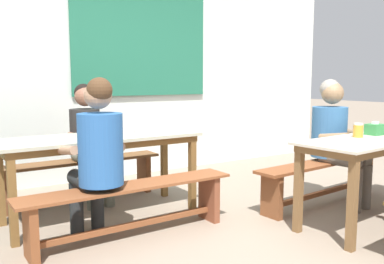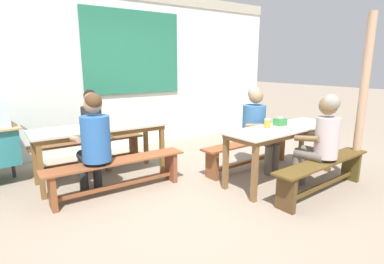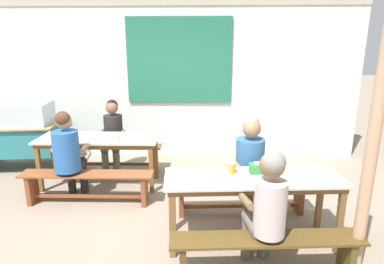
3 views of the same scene
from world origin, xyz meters
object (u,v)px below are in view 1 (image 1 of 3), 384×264
at_px(bench_far_front, 131,203).
at_px(person_left_back_turned, 98,151).
at_px(dining_table_far, 101,144).
at_px(bench_near_back, 322,174).
at_px(person_center_facing, 88,136).
at_px(soup_bowl, 127,131).
at_px(bench_far_back, 80,173).
at_px(tissue_box, 375,129).
at_px(person_right_near_table, 335,133).
at_px(dining_table_near, 382,145).
at_px(condiment_jar, 358,130).

relative_size(bench_far_front, person_left_back_turned, 1.39).
bearing_deg(dining_table_far, bench_near_back, -21.44).
relative_size(bench_far_front, person_center_facing, 1.45).
bearing_deg(bench_near_back, soup_bowl, 156.65).
bearing_deg(dining_table_far, bench_far_back, 91.10).
bearing_deg(person_left_back_turned, bench_near_back, -6.07).
xyz_separation_m(dining_table_far, tissue_box, (2.16, -1.31, 0.13)).
xyz_separation_m(bench_far_front, soup_bowl, (0.24, 0.59, 0.50)).
relative_size(bench_far_front, person_right_near_table, 1.40).
xyz_separation_m(bench_far_back, person_center_facing, (0.07, -0.07, 0.40)).
height_order(bench_far_front, person_right_near_table, person_right_near_table).
bearing_deg(dining_table_far, tissue_box, -31.27).
height_order(bench_far_back, person_right_near_table, person_right_near_table).
distance_m(person_center_facing, tissue_box, 2.80).
distance_m(person_right_near_table, tissue_box, 0.45).
xyz_separation_m(bench_far_back, bench_far_front, (0.02, -1.23, -0.01)).
distance_m(dining_table_near, person_center_facing, 2.84).
relative_size(bench_far_back, tissue_box, 11.08).
xyz_separation_m(bench_far_back, tissue_box, (2.17, -1.93, 0.52)).
xyz_separation_m(dining_table_far, bench_far_front, (0.01, -0.62, -0.39)).
height_order(bench_near_back, person_center_facing, person_center_facing).
relative_size(bench_far_front, soup_bowl, 13.42).
bearing_deg(bench_far_back, person_right_near_table, -34.32).
height_order(bench_near_back, person_right_near_table, person_right_near_table).
height_order(bench_far_front, tissue_box, tissue_box).
bearing_deg(condiment_jar, bench_far_front, 159.30).
bearing_deg(tissue_box, soup_bowl, 146.09).
bearing_deg(person_left_back_turned, tissue_box, -17.31).
height_order(bench_far_front, person_left_back_turned, person_left_back_turned).
distance_m(person_left_back_turned, condiment_jar, 2.26).
relative_size(dining_table_far, tissue_box, 11.58).
bearing_deg(dining_table_far, condiment_jar, -35.08).
bearing_deg(person_right_near_table, bench_near_back, 150.10).
bearing_deg(soup_bowl, person_center_facing, 108.32).
distance_m(dining_table_near, person_left_back_turned, 2.50).
xyz_separation_m(person_right_near_table, tissue_box, (-0.00, -0.44, 0.09)).
distance_m(condiment_jar, soup_bowl, 2.09).
xyz_separation_m(dining_table_far, dining_table_near, (2.11, -1.42, -0.00)).
relative_size(bench_far_front, tissue_box, 11.43).
height_order(dining_table_near, person_right_near_table, person_right_near_table).
bearing_deg(tissue_box, bench_far_back, 138.40).
relative_size(person_right_near_table, soup_bowl, 9.58).
bearing_deg(person_right_near_table, tissue_box, -90.33).
xyz_separation_m(person_left_back_turned, tissue_box, (2.39, -0.75, 0.08)).
height_order(tissue_box, condiment_jar, same).
distance_m(bench_near_back, soup_bowl, 2.03).
relative_size(dining_table_near, bench_near_back, 1.08).
height_order(bench_far_back, person_center_facing, person_center_facing).
distance_m(dining_table_far, tissue_box, 2.53).
height_order(person_right_near_table, person_center_facing, person_right_near_table).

